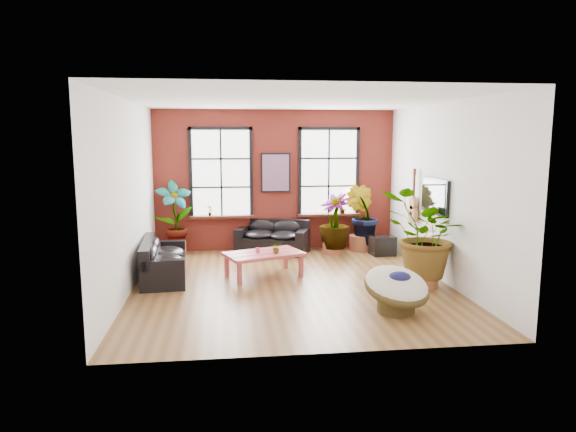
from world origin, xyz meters
name	(u,v)px	position (x,y,z in m)	size (l,w,h in m)	color
room	(291,194)	(0.00, 0.15, 1.75)	(6.04, 6.54, 3.54)	brown
sofa_back	(273,238)	(-0.11, 2.85, 0.36)	(1.92, 1.40, 0.80)	black
sofa_left	(162,261)	(-2.55, 0.74, 0.35)	(0.97, 2.04, 0.78)	black
coffee_table	(264,255)	(-0.49, 0.68, 0.44)	(1.74, 1.35, 0.59)	#AB3D40
papasan_chair	(397,288)	(1.49, -1.78, 0.41)	(1.33, 1.34, 0.80)	#473819
poster	(276,173)	(0.00, 3.18, 1.95)	(0.74, 0.06, 0.98)	black
tv_wall_unit	(428,200)	(2.93, 0.60, 1.54)	(0.13, 1.86, 1.20)	black
media_box	(382,245)	(2.50, 2.24, 0.23)	(0.59, 0.51, 0.46)	black
pot_back_left	(176,248)	(-2.46, 2.86, 0.17)	(0.62, 0.62, 0.34)	#A05634
pot_back_right	(360,243)	(2.09, 2.81, 0.19)	(0.66, 0.66, 0.39)	#A05634
pot_right_wall	(425,277)	(2.50, -0.48, 0.18)	(0.64, 0.64, 0.37)	#A05634
pot_mid	(332,246)	(1.33, 2.55, 0.18)	(0.60, 0.60, 0.36)	#A05634
floor_plant_back_left	(175,215)	(-2.48, 2.88, 0.98)	(0.87, 0.59, 1.66)	#285B18
floor_plant_back_right	(362,215)	(2.13, 2.84, 0.89)	(0.82, 0.66, 1.49)	#285B18
floor_plant_right_wall	(424,235)	(2.46, -0.44, 0.99)	(1.50, 1.30, 1.67)	#285B18
floor_plant_mid	(335,221)	(1.37, 2.53, 0.81)	(0.75, 0.75, 1.34)	#285B18
table_plant	(276,248)	(-0.24, 0.57, 0.61)	(0.21, 0.18, 0.23)	#285B18
sill_plant_left	(210,210)	(-1.65, 3.13, 1.04)	(0.14, 0.10, 0.27)	#285B18
sill_plant_right	(342,208)	(1.70, 3.13, 1.04)	(0.15, 0.15, 0.27)	#285B18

